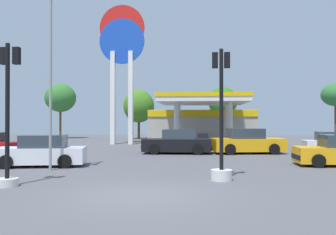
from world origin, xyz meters
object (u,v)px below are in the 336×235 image
(traffic_signal_1, at_px, (221,140))
(tree_1, at_px, (139,106))
(car_2, at_px, (247,142))
(car_4, at_px, (335,144))
(tree_2, at_px, (223,102))
(tree_3, at_px, (336,95))
(corner_streetlamp, at_px, (49,62))
(tree_0, at_px, (60,98))
(station_pole_sign, at_px, (122,55))
(car_5, at_px, (41,152))
(traffic_signal_0, at_px, (8,130))
(car_3, at_px, (177,142))

(traffic_signal_1, relative_size, tree_1, 0.81)
(car_2, relative_size, car_4, 1.20)
(traffic_signal_1, distance_m, tree_2, 28.70)
(tree_3, height_order, corner_streetlamp, corner_streetlamp)
(tree_0, bearing_deg, car_2, -42.81)
(tree_2, xyz_separation_m, tree_3, (12.65, 0.09, 0.71))
(tree_0, distance_m, tree_2, 19.78)
(station_pole_sign, relative_size, corner_streetlamp, 1.64)
(tree_2, relative_size, tree_3, 0.95)
(car_5, relative_size, tree_3, 0.68)
(car_5, relative_size, traffic_signal_0, 0.94)
(car_2, relative_size, car_5, 1.11)
(station_pole_sign, xyz_separation_m, tree_2, (9.88, 8.94, -3.92))
(tree_1, bearing_deg, station_pole_sign, -89.79)
(car_2, distance_m, car_4, 5.70)
(tree_0, relative_size, tree_3, 1.05)
(car_5, height_order, tree_1, tree_1)
(car_2, xyz_separation_m, car_5, (-10.66, -7.62, -0.08))
(traffic_signal_1, bearing_deg, tree_0, 120.96)
(car_5, bearing_deg, car_2, 35.56)
(corner_streetlamp, bearing_deg, tree_3, 50.74)
(traffic_signal_0, distance_m, tree_1, 31.09)
(car_2, relative_size, traffic_signal_1, 1.02)
(traffic_signal_0, xyz_separation_m, tree_3, (21.72, 30.36, 3.24))
(car_3, xyz_separation_m, traffic_signal_1, (2.22, -10.48, 0.74))
(tree_0, relative_size, corner_streetlamp, 0.85)
(car_5, xyz_separation_m, traffic_signal_0, (1.18, -5.07, 1.16))
(car_2, relative_size, corner_streetlamp, 0.62)
(car_3, height_order, car_5, car_3)
(car_4, relative_size, car_5, 0.92)
(tree_0, bearing_deg, corner_streetlamp, -69.30)
(car_5, bearing_deg, traffic_signal_0, -76.94)
(traffic_signal_1, relative_size, tree_0, 0.71)
(traffic_signal_1, xyz_separation_m, tree_3, (14.65, 28.57, 3.61))
(traffic_signal_0, bearing_deg, traffic_signal_1, 14.14)
(tree_1, bearing_deg, car_5, -90.74)
(car_4, height_order, traffic_signal_1, traffic_signal_1)
(car_4, distance_m, corner_streetlamp, 18.43)
(car_5, xyz_separation_m, tree_1, (0.33, 25.94, 3.24))
(traffic_signal_0, xyz_separation_m, tree_2, (9.07, 30.26, 2.53))
(tree_0, distance_m, corner_streetlamp, 29.70)
(tree_2, bearing_deg, traffic_signal_1, -94.01)
(car_4, distance_m, car_5, 18.16)
(tree_3, xyz_separation_m, corner_streetlamp, (-21.89, -26.78, -0.41))
(traffic_signal_0, height_order, tree_0, tree_0)
(tree_2, bearing_deg, car_3, -103.18)
(station_pole_sign, height_order, car_4, station_pole_sign)
(tree_2, bearing_deg, car_4, -70.57)
(car_3, relative_size, car_4, 1.11)
(station_pole_sign, distance_m, traffic_signal_1, 22.15)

